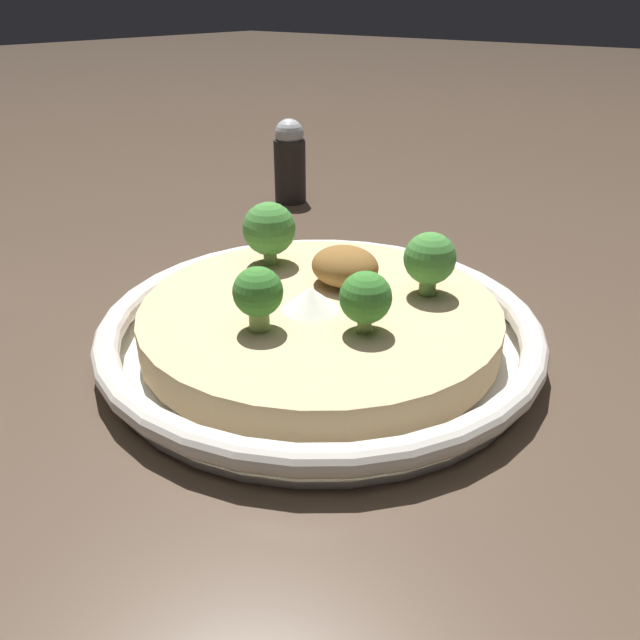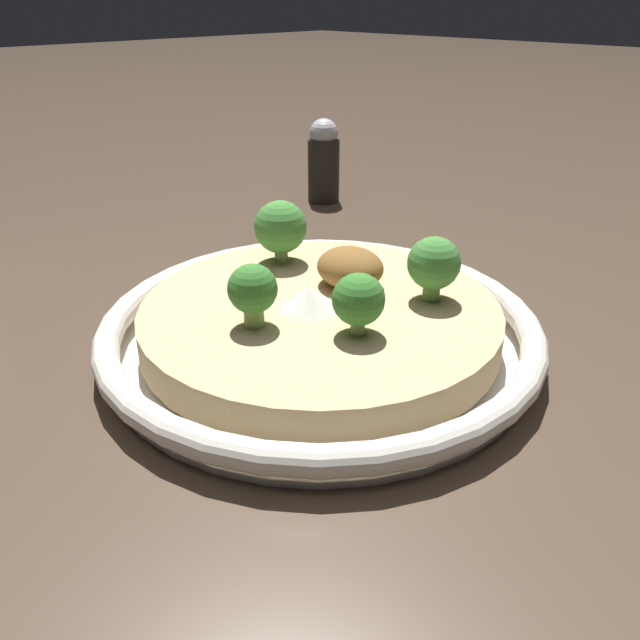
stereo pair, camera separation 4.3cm
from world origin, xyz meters
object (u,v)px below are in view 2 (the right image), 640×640
broccoli_front_right (280,228)px  broccoli_back_left (358,300)px  broccoli_front_left (434,264)px  risotto_bowl (320,326)px  pepper_shaker (324,161)px  broccoli_back_right (253,291)px

broccoli_front_right → broccoli_back_left: bearing=159.8°
broccoli_front_left → broccoli_front_right: size_ratio=0.92×
risotto_bowl → broccoli_front_left: broccoli_front_left is taller
risotto_bowl → broccoli_front_left: 0.09m
risotto_bowl → broccoli_front_right: size_ratio=6.21×
broccoli_back_left → pepper_shaker: (0.29, -0.26, -0.01)m
broccoli_back_left → pepper_shaker: size_ratio=0.41×
broccoli_back_right → pepper_shaker: bearing=-51.7°
broccoli_front_right → pepper_shaker: pepper_shaker is taller
broccoli_front_right → broccoli_back_right: bearing=129.2°
risotto_bowl → broccoli_front_right: bearing=-23.0°
risotto_bowl → pepper_shaker: pepper_shaker is taller
broccoli_back_right → pepper_shaker: size_ratio=0.43×
broccoli_front_right → broccoli_front_left: bearing=-167.4°
broccoli_back_right → broccoli_front_right: size_ratio=0.85×
broccoli_back_left → broccoli_front_left: bearing=-92.2°
risotto_bowl → broccoli_back_right: broccoli_back_right is taller
broccoli_front_right → pepper_shaker: 0.28m
broccoli_back_right → broccoli_front_right: (0.07, -0.08, 0.00)m
risotto_bowl → pepper_shaker: 0.35m
broccoli_front_right → pepper_shaker: bearing=-52.0°
risotto_bowl → broccoli_front_left: (-0.05, -0.06, 0.04)m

